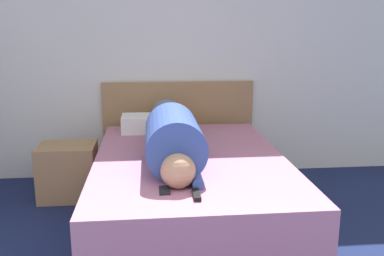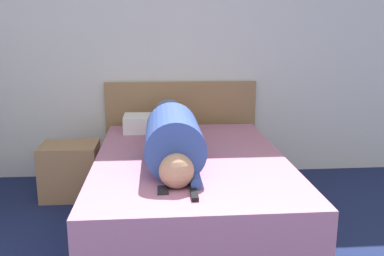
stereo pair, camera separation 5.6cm
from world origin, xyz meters
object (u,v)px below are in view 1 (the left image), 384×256
object	(u,v)px
person_lying	(172,134)
cell_phone	(165,190)
bed	(190,191)
nightstand	(68,171)
pillow_near_headboard	(150,123)
tv_remote	(196,195)

from	to	relation	value
person_lying	cell_phone	xyz separation A→B (m)	(-0.08, -0.71, -0.16)
bed	nightstand	size ratio (longest dim) A/B	4.21
person_lying	pillow_near_headboard	xyz separation A→B (m)	(-0.16, 0.78, -0.09)
person_lying	bed	bearing A→B (deg)	-14.61
nightstand	person_lying	distance (m)	1.20
bed	cell_phone	bearing A→B (deg)	-107.39
person_lying	cell_phone	distance (m)	0.74
nightstand	pillow_near_headboard	distance (m)	0.84
cell_phone	person_lying	bearing A→B (deg)	83.35
cell_phone	pillow_near_headboard	bearing A→B (deg)	92.79
person_lying	tv_remote	world-z (taller)	person_lying
nightstand	bed	bearing A→B (deg)	-33.37
bed	pillow_near_headboard	distance (m)	0.93
person_lying	tv_remote	bearing A→B (deg)	-83.62
bed	nightstand	bearing A→B (deg)	146.63
pillow_near_headboard	tv_remote	size ratio (longest dim) A/B	3.43
bed	person_lying	size ratio (longest dim) A/B	1.21
bed	person_lying	distance (m)	0.46
bed	pillow_near_headboard	bearing A→B (deg)	109.36
nightstand	person_lying	world-z (taller)	person_lying
nightstand	pillow_near_headboard	xyz separation A→B (m)	(0.73, 0.14, 0.39)
pillow_near_headboard	tv_remote	xyz separation A→B (m)	(0.25, -1.59, -0.06)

